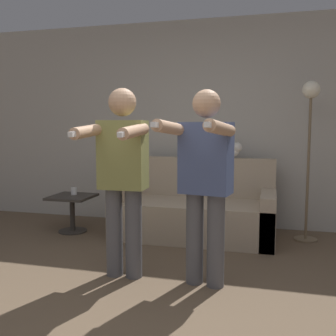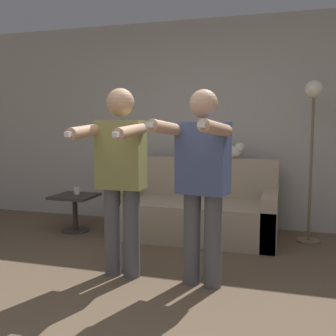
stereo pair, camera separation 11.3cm
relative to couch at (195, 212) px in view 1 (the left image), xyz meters
name	(u,v)px [view 1 (the left image)]	position (x,y,z in m)	size (l,w,h in m)	color
ground_plane	(130,326)	(0.00, -2.14, -0.28)	(16.00, 16.00, 0.00)	brown
wall_back	(204,124)	(0.00, 0.60, 1.02)	(10.00, 0.05, 2.60)	#B7B2A8
couch	(195,212)	(0.00, 0.00, 0.00)	(1.81, 0.85, 0.89)	tan
person_left	(122,171)	(-0.35, -1.37, 0.63)	(0.47, 0.68, 1.59)	#56565B
person_right	(205,175)	(0.34, -1.37, 0.62)	(0.54, 0.73, 1.56)	#56565B
cat	(227,151)	(0.32, 0.31, 0.70)	(0.47, 0.12, 0.19)	silver
floor_lamp	(310,122)	(1.24, 0.15, 1.03)	(0.25, 0.25, 1.76)	#756047
side_table	(72,205)	(-1.47, -0.19, 0.04)	(0.49, 0.49, 0.44)	#38332D
cup	(74,191)	(-1.47, -0.13, 0.21)	(0.07, 0.07, 0.09)	white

